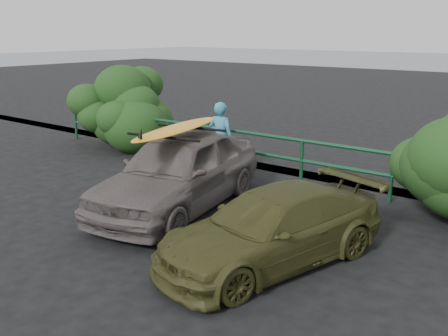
# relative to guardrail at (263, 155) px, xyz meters

# --- Properties ---
(ground) EXTENTS (80.00, 80.00, 0.00)m
(ground) POSITION_rel_guardrail_xyz_m (0.00, -5.00, -0.52)
(ground) COLOR black
(guardrail) EXTENTS (14.00, 0.08, 1.04)m
(guardrail) POSITION_rel_guardrail_xyz_m (0.00, 0.00, 0.00)
(guardrail) COLOR #134428
(guardrail) RESTS_ON ground
(shrub_left) EXTENTS (3.20, 2.40, 2.14)m
(shrub_left) POSITION_rel_guardrail_xyz_m (-4.80, 0.40, 0.55)
(shrub_left) COLOR #1F4519
(shrub_left) RESTS_ON ground
(sedan) EXTENTS (2.52, 4.57, 1.47)m
(sedan) POSITION_rel_guardrail_xyz_m (-0.13, -2.78, 0.22)
(sedan) COLOR #5E5554
(sedan) RESTS_ON ground
(olive_vehicle) EXTENTS (2.50, 4.00, 1.08)m
(olive_vehicle) POSITION_rel_guardrail_xyz_m (2.53, -3.68, 0.02)
(olive_vehicle) COLOR #3D3F1B
(olive_vehicle) RESTS_ON ground
(man) EXTENTS (0.67, 0.48, 1.72)m
(man) POSITION_rel_guardrail_xyz_m (-1.00, -0.33, 0.34)
(man) COLOR teal
(man) RESTS_ON ground
(roof_rack) EXTENTS (1.68, 1.32, 0.05)m
(roof_rack) POSITION_rel_guardrail_xyz_m (-0.13, -2.78, 0.98)
(roof_rack) COLOR black
(roof_rack) RESTS_ON sedan
(surfboard) EXTENTS (1.08, 2.82, 0.08)m
(surfboard) POSITION_rel_guardrail_xyz_m (-0.13, -2.78, 1.04)
(surfboard) COLOR orange
(surfboard) RESTS_ON roof_rack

